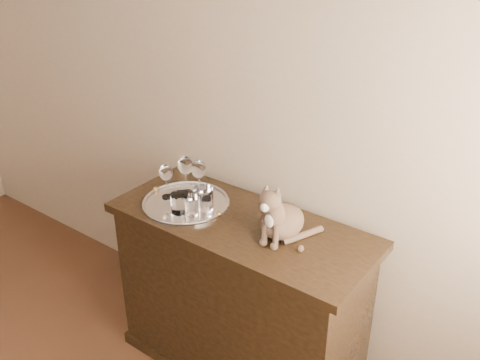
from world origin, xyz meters
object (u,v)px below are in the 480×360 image
object	(u,v)px
cat	(282,206)
tumbler_a	(193,205)
tumbler_c	(204,198)
wine_glass_a	(186,175)
wine_glass_b	(199,179)
wine_glass_c	(166,181)
sideboard	(240,298)
tumbler_b	(180,203)
tray	(186,204)

from	to	relation	value
cat	tumbler_a	bearing A→B (deg)	-169.69
tumbler_c	wine_glass_a	bearing A→B (deg)	159.07
wine_glass_b	cat	size ratio (longest dim) A/B	0.67
wine_glass_a	wine_glass_b	xyz separation A→B (m)	(0.07, 0.01, -0.00)
wine_glass_c	tumbler_a	world-z (taller)	wine_glass_c
sideboard	wine_glass_b	world-z (taller)	wine_glass_b
tumbler_b	tray	bearing A→B (deg)	112.34
wine_glass_c	tumbler_c	size ratio (longest dim) A/B	1.67
cat	wine_glass_b	bearing A→B (deg)	171.65
tumbler_c	cat	xyz separation A→B (m)	(0.39, 0.03, 0.08)
wine_glass_b	wine_glass_c	bearing A→B (deg)	-140.27
wine_glass_a	wine_glass_b	bearing A→B (deg)	9.90
tumbler_a	cat	xyz separation A→B (m)	(0.40, 0.10, 0.09)
wine_glass_c	tumbler_c	distance (m)	0.21
tray	sideboard	bearing A→B (deg)	5.93
sideboard	cat	size ratio (longest dim) A/B	4.38
sideboard	tumbler_b	world-z (taller)	tumbler_b
tumbler_a	cat	bearing A→B (deg)	13.72
wine_glass_a	wine_glass_c	world-z (taller)	wine_glass_a
sideboard	wine_glass_b	distance (m)	0.60
tumbler_c	sideboard	bearing A→B (deg)	4.18
sideboard	tumbler_a	bearing A→B (deg)	-157.97
wine_glass_b	tumbler_b	world-z (taller)	wine_glass_b
wine_glass_b	wine_glass_a	bearing A→B (deg)	-170.10
wine_glass_c	cat	size ratio (longest dim) A/B	0.61
tumbler_c	tumbler_b	bearing A→B (deg)	-126.40
tumbler_b	tumbler_c	xyz separation A→B (m)	(0.07, 0.09, 0.01)
wine_glass_a	wine_glass_c	size ratio (longest dim) A/B	1.14
wine_glass_b	tumbler_a	distance (m)	0.17
wine_glass_b	cat	bearing A→B (deg)	-4.94
wine_glass_a	tumbler_c	size ratio (longest dim) A/B	1.90
sideboard	tumbler_a	size ratio (longest dim) A/B	13.86
tray	cat	bearing A→B (deg)	5.44
sideboard	cat	world-z (taller)	cat
tumbler_b	cat	size ratio (longest dim) A/B	0.33
wine_glass_b	cat	xyz separation A→B (m)	(0.48, -0.04, 0.04)
tray	tumbler_c	distance (m)	0.11
wine_glass_b	tumbler_c	bearing A→B (deg)	-39.21
sideboard	cat	distance (m)	0.60
tumbler_b	tumbler_c	bearing A→B (deg)	53.60
sideboard	wine_glass_c	world-z (taller)	wine_glass_c
tray	tumbler_a	world-z (taller)	tumbler_a
wine_glass_c	tumbler_b	distance (m)	0.16
wine_glass_b	tumbler_a	world-z (taller)	wine_glass_b
tumbler_b	wine_glass_c	bearing A→B (deg)	154.79
sideboard	wine_glass_a	world-z (taller)	wine_glass_a
tumbler_c	wine_glass_b	bearing A→B (deg)	140.79
sideboard	tray	world-z (taller)	tray
wine_glass_c	tumbler_a	bearing A→B (deg)	-12.63
tumbler_a	tumbler_b	bearing A→B (deg)	-159.53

